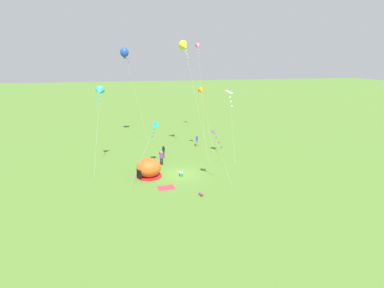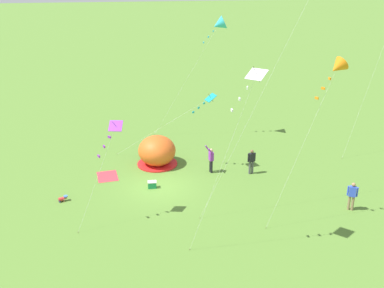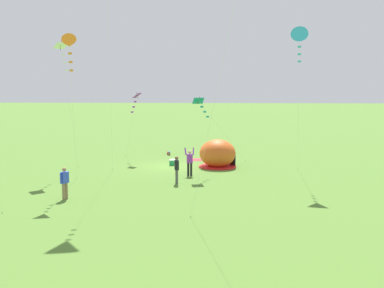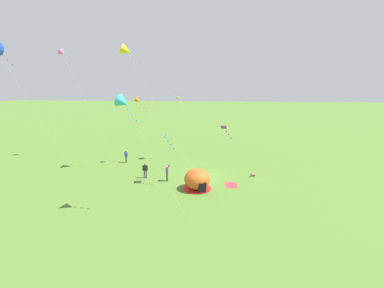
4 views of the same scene
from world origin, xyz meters
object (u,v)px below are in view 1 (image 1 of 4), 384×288
object	(u,v)px
popup_tent	(149,168)
kite_cyan	(99,92)
cooler_box	(181,174)
kite_orange	(202,91)
kite_teal	(155,128)
kite_pink	(198,47)
toddler_crawling	(201,194)
person_center_field	(164,151)
person_watching_sky	(197,140)
kite_purple	(215,136)
kite_blue	(124,52)
kite_white	(230,95)
kite_yellow	(184,46)
person_flying_kite	(161,157)

from	to	relation	value
popup_tent	kite_cyan	distance (m)	10.71
cooler_box	kite_orange	world-z (taller)	kite_orange
kite_orange	kite_teal	xyz separation A→B (m)	(-7.08, -5.26, -3.59)
kite_pink	toddler_crawling	bearing A→B (deg)	-103.44
person_center_field	person_watching_sky	bearing A→B (deg)	37.65
kite_purple	kite_blue	world-z (taller)	kite_blue
kite_teal	kite_white	bearing A→B (deg)	1.42
kite_pink	kite_white	size ratio (longest dim) A/B	1.67
person_watching_sky	kite_pink	xyz separation A→B (m)	(2.43, 9.08, 13.57)
person_center_field	kite_yellow	bearing A→B (deg)	38.22
kite_teal	kite_white	xyz separation A→B (m)	(9.29, 0.23, 3.55)
person_watching_sky	kite_orange	world-z (taller)	kite_orange
kite_purple	kite_teal	size ratio (longest dim) A/B	0.84
cooler_box	kite_teal	world-z (taller)	kite_teal
popup_tent	cooler_box	world-z (taller)	popup_tent
kite_yellow	kite_cyan	size ratio (longest dim) A/B	1.56
cooler_box	kite_cyan	world-z (taller)	kite_cyan
kite_pink	kite_purple	distance (m)	24.51
kite_yellow	kite_white	bearing A→B (deg)	-50.29
toddler_crawling	kite_yellow	size ratio (longest dim) A/B	0.04
kite_teal	kite_blue	xyz separation A→B (m)	(-2.73, 15.16, 8.77)
kite_orange	person_flying_kite	bearing A→B (deg)	-141.75
toddler_crawling	kite_teal	bearing A→B (deg)	109.61
toddler_crawling	kite_cyan	distance (m)	17.04
person_flying_kite	kite_pink	xyz separation A→B (m)	(8.61, 15.99, 13.54)
kite_orange	kite_cyan	distance (m)	13.48
kite_purple	kite_teal	bearing A→B (deg)	132.78
toddler_crawling	kite_pink	distance (m)	29.85
toddler_crawling	kite_orange	xyz separation A→B (m)	(3.80, 14.45, 8.17)
person_watching_sky	kite_white	bearing A→B (deg)	-71.21
person_center_field	kite_orange	size ratio (longest dim) A/B	0.19
kite_yellow	kite_orange	bearing A→B (deg)	-8.92
person_watching_sky	kite_white	distance (m)	10.39
toddler_crawling	person_watching_sky	world-z (taller)	person_watching_sky
kite_purple	kite_cyan	world-z (taller)	kite_cyan
kite_teal	kite_cyan	xyz separation A→B (m)	(-6.02, 2.13, 4.13)
toddler_crawling	person_flying_kite	size ratio (longest dim) A/B	0.29
kite_yellow	kite_teal	bearing A→B (deg)	-130.63
kite_white	kite_blue	bearing A→B (deg)	128.84
kite_yellow	kite_white	xyz separation A→B (m)	(4.47, -5.39, -5.80)
kite_cyan	kite_orange	bearing A→B (deg)	13.46
toddler_crawling	person_watching_sky	bearing A→B (deg)	77.43
popup_tent	kite_white	xyz separation A→B (m)	(10.40, 3.42, 7.31)
popup_tent	toddler_crawling	distance (m)	7.48
person_flying_kite	kite_teal	world-z (taller)	kite_teal
person_watching_sky	kite_cyan	world-z (taller)	kite_cyan
person_center_field	kite_cyan	world-z (taller)	kite_cyan
popup_tent	toddler_crawling	size ratio (longest dim) A/B	5.08
kite_pink	kite_blue	world-z (taller)	kite_pink
popup_tent	toddler_crawling	world-z (taller)	popup_tent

